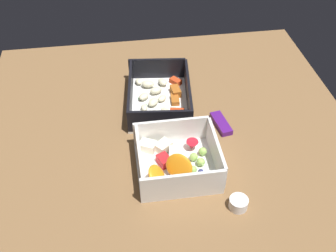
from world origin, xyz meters
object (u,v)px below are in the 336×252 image
at_px(pasta_container, 160,97).
at_px(fruit_bowl, 177,160).
at_px(paper_cup_liner, 238,203).
at_px(candy_bar, 221,123).

xyz_separation_m(pasta_container, fruit_bowl, (0.20, 0.01, 0.00)).
xyz_separation_m(pasta_container, paper_cup_liner, (0.31, 0.10, -0.01)).
relative_size(fruit_bowl, paper_cup_liner, 4.54).
bearing_deg(pasta_container, fruit_bowl, 7.99).
bearing_deg(fruit_bowl, pasta_container, -178.39).
bearing_deg(paper_cup_liner, pasta_container, -162.22).
height_order(pasta_container, paper_cup_liner, pasta_container).
xyz_separation_m(pasta_container, candy_bar, (0.09, 0.12, -0.01)).
bearing_deg(candy_bar, paper_cup_liner, -5.88).
height_order(candy_bar, paper_cup_liner, paper_cup_liner).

